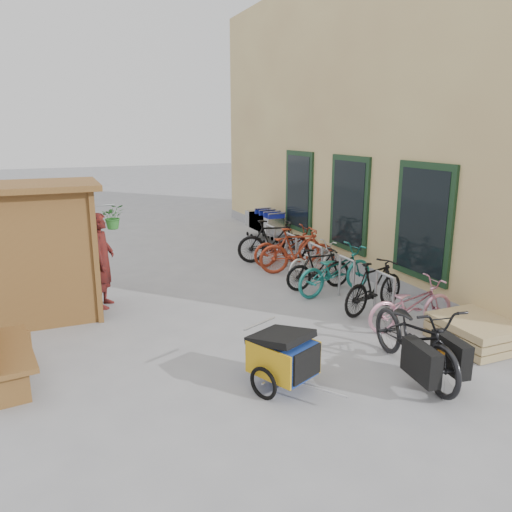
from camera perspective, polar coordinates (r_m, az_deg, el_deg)
name	(u,v)px	position (r m, az deg, el deg)	size (l,w,h in m)	color
ground	(264,341)	(8.07, 0.87, -9.70)	(80.00, 80.00, 0.00)	gray
building	(416,121)	(14.70, 17.84, 14.49)	(6.07, 13.00, 7.00)	#D3BE79
kiosk	(31,233)	(9.38, -24.30, 2.40)	(2.49, 1.65, 2.40)	brown
bike_rack	(316,260)	(10.91, 6.89, -0.47)	(0.05, 5.35, 0.86)	#A5A8AD
pallet_stack	(475,332)	(8.59, 23.78, -7.95)	(1.00, 1.20, 0.40)	tan
bench	(3,346)	(7.41, -26.91, -9.16)	(0.70, 1.69, 1.04)	brown
shopping_carts	(264,222)	(15.07, 0.92, 3.94)	(0.54, 1.83, 0.97)	silver
child_trailer	(283,355)	(6.57, 3.13, -11.24)	(0.92, 1.39, 0.82)	navy
cargo_bike	(416,337)	(7.21, 17.84, -8.85)	(0.99, 2.13, 1.08)	black
person_kiosk	(102,260)	(9.75, -17.17, -0.48)	(0.66, 0.43, 1.80)	maroon
bike_0	(411,304)	(8.79, 17.28, -5.29)	(0.58, 1.65, 0.87)	pink
bike_1	(374,286)	(9.39, 13.38, -3.39)	(0.46, 1.63, 0.98)	black
bike_2	(335,270)	(10.28, 9.05, -1.61)	(0.65, 1.88, 0.99)	#1E7A74
bike_3	(319,269)	(10.52, 7.16, -1.47)	(0.41, 1.47, 0.88)	black
bike_4	(315,260)	(11.37, 6.72, -0.46)	(0.53, 1.53, 0.80)	silver
bike_5	(297,251)	(11.62, 4.76, 0.62)	(0.51, 1.80, 1.08)	#99331B
bike_6	(288,246)	(12.36, 3.63, 1.17)	(0.63, 1.82, 0.95)	#99331B
bike_7	(273,241)	(12.55, 1.97, 1.72)	(0.51, 1.81, 1.09)	black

